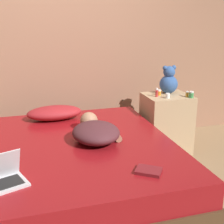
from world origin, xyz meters
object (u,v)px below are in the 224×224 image
bottle_white (168,96)px  bottle_green (191,95)px  pillow (54,113)px  teddy_bear (169,81)px  person_lying (95,131)px  bottle_orange (159,93)px  book (149,171)px  bottle_amber (187,94)px  laptop (2,178)px  bottle_red (157,93)px

bottle_white → bottle_green: bearing=-11.5°
pillow → teddy_bear: size_ratio=1.80×
person_lying → bottle_green: 1.27m
pillow → person_lying: size_ratio=0.90×
bottle_white → pillow: bearing=169.3°
pillow → bottle_orange: size_ratio=9.31×
bottle_white → bottle_orange: bearing=102.5°
pillow → teddy_bear: 1.37m
teddy_bear → book: size_ratio=1.45×
bottle_green → bottle_orange: (-0.30, 0.21, -0.00)m
bottle_amber → bottle_orange: bearing=149.7°
pillow → laptop: bearing=-110.9°
bottle_orange → bottle_amber: bearing=-30.3°
person_lying → laptop: (-0.78, -0.59, -0.03)m
person_lying → bottle_red: bearing=34.3°
bottle_amber → bottle_green: (0.02, -0.05, 0.00)m
pillow → bottle_red: 1.16m
person_lying → book: size_ratio=2.90×
pillow → laptop: size_ratio=1.70×
person_lying → bottle_amber: size_ratio=10.23×
bottle_green → bottle_white: (-0.26, 0.05, -0.01)m
book → bottle_red: bearing=63.8°
laptop → bottle_amber: bearing=8.3°
book → pillow: bearing=110.0°
pillow → bottle_amber: bearing=-9.2°
pillow → bottle_red: bearing=-6.8°
pillow → laptop: (-0.49, -1.28, -0.02)m
laptop → bottle_amber: bottle_amber is taller
bottle_red → book: (-0.62, -1.27, -0.24)m
bottle_red → book: bottle_red is taller
bottle_orange → bottle_white: bottle_orange is taller
person_lying → bottle_green: bottle_green is taller
bottle_amber → bottle_red: (-0.33, 0.10, 0.02)m
teddy_bear → bottle_white: teddy_bear is taller
bottle_red → bottle_white: (0.09, -0.10, -0.02)m
bottle_green → bottle_red: bearing=157.0°
laptop → bottle_green: (1.98, 1.00, 0.19)m
bottle_green → bottle_orange: 0.36m
laptop → bottle_orange: bearing=15.8°
teddy_bear → bottle_red: 0.25m
bottle_orange → teddy_bear: bearing=23.4°
laptop → bottle_white: (1.72, 1.05, 0.18)m
laptop → person_lying: bearing=17.3°
person_lying → book: (0.22, -0.72, -0.07)m
bottle_amber → bottle_white: 0.24m
book → teddy_bear: bearing=59.3°
bottle_red → pillow: bearing=173.2°
teddy_bear → bottle_orange: teddy_bear is taller
bottle_red → bottle_green: (0.35, -0.15, -0.01)m
bottle_amber → book: (-0.95, -1.17, -0.22)m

